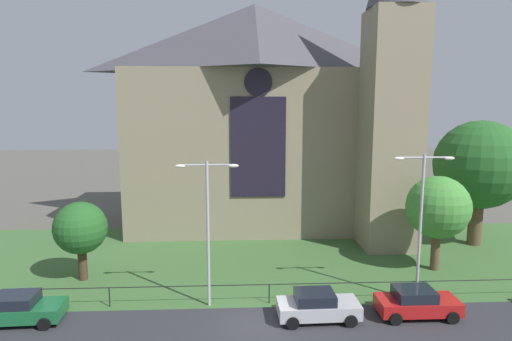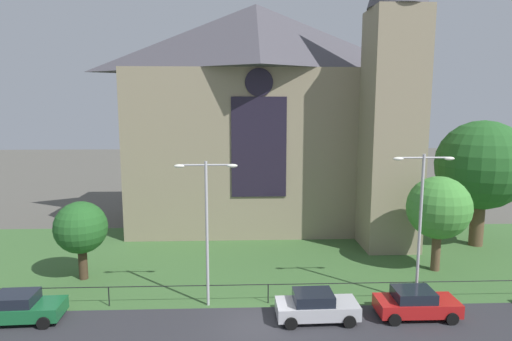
% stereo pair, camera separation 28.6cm
% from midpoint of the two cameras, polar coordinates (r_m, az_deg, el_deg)
% --- Properties ---
extents(ground, '(160.00, 160.00, 0.00)m').
position_cam_midpoint_polar(ground, '(32.21, -0.45, -11.37)').
color(ground, '#56544C').
extents(grass_verge, '(120.00, 20.00, 0.01)m').
position_cam_midpoint_polar(grass_verge, '(30.33, -0.32, -12.66)').
color(grass_verge, '#3D6633').
rests_on(grass_verge, ground).
extents(church_building, '(23.20, 16.20, 26.00)m').
position_cam_midpoint_polar(church_building, '(39.68, 1.36, 7.54)').
color(church_building, gray).
rests_on(church_building, ground).
extents(iron_railing, '(35.37, 0.07, 1.13)m').
position_cam_midpoint_polar(iron_railing, '(24.92, 1.96, -15.10)').
color(iron_railing, black).
rests_on(iron_railing, ground).
extents(tree_right_far, '(6.91, 6.91, 9.90)m').
position_cam_midpoint_polar(tree_right_far, '(37.73, 27.88, 0.57)').
color(tree_right_far, brown).
rests_on(tree_right_far, ground).
extents(tree_left_near, '(3.29, 3.29, 5.05)m').
position_cam_midpoint_polar(tree_left_near, '(29.45, -21.93, -7.08)').
color(tree_left_near, '#423021').
rests_on(tree_left_near, ground).
extents(tree_right_near, '(4.16, 4.16, 6.41)m').
position_cam_midpoint_polar(tree_right_near, '(31.04, 23.29, -4.60)').
color(tree_right_near, brown).
rests_on(tree_right_near, ground).
extents(streetlamp_near, '(3.37, 0.26, 8.08)m').
position_cam_midpoint_polar(streetlamp_near, '(23.45, -6.20, -5.88)').
color(streetlamp_near, '#B2B2B7').
rests_on(streetlamp_near, ground).
extents(streetlamp_far, '(3.37, 0.26, 8.41)m').
position_cam_midpoint_polar(streetlamp_far, '(25.45, 21.31, -4.85)').
color(streetlamp_far, '#B2B2B7').
rests_on(streetlamp_far, ground).
extents(parked_car_green, '(4.27, 2.16, 1.51)m').
position_cam_midpoint_polar(parked_car_green, '(26.07, -28.55, -15.66)').
color(parked_car_green, '#196033').
rests_on(parked_car_green, ground).
extents(parked_car_silver, '(4.24, 2.10, 1.51)m').
position_cam_midpoint_polar(parked_car_silver, '(23.52, 8.32, -17.35)').
color(parked_car_silver, '#B7B7BC').
rests_on(parked_car_silver, ground).
extents(parked_car_red, '(4.21, 2.04, 1.51)m').
position_cam_midpoint_polar(parked_car_red, '(25.08, 20.73, -16.11)').
color(parked_car_red, '#B21919').
rests_on(parked_car_red, ground).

